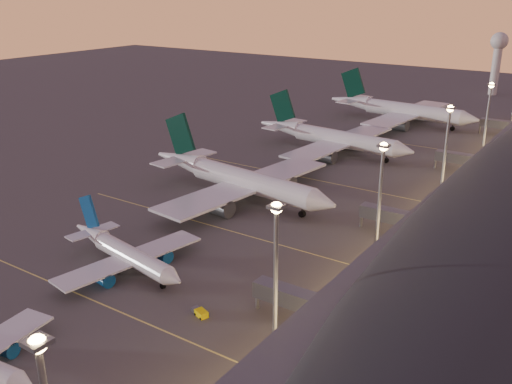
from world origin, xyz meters
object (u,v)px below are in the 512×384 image
(airliner_wide_far, at_px, (400,110))
(radar_tower, at_px, (498,53))
(airliner_wide_near, at_px, (237,179))
(baggage_tug_c, at_px, (200,312))
(airliner_wide_mid, at_px, (331,137))
(airliner_narrow_north, at_px, (124,253))

(airliner_wide_far, relative_size, radar_tower, 2.06)
(airliner_wide_near, distance_m, airliner_wide_far, 112.76)
(airliner_wide_near, height_order, baggage_tug_c, airliner_wide_near)
(airliner_wide_mid, xyz_separation_m, radar_tower, (20.47, 149.44, 16.77))
(airliner_wide_mid, distance_m, baggage_tug_c, 112.30)
(radar_tower, bearing_deg, baggage_tug_c, -88.02)
(airliner_wide_near, height_order, airliner_wide_far, airliner_wide_far)
(radar_tower, bearing_deg, airliner_wide_far, -100.45)
(airliner_narrow_north, relative_size, airliner_wide_near, 0.56)
(airliner_wide_near, xyz_separation_m, airliner_wide_mid, (0.53, 55.67, -0.23))
(airliner_wide_mid, relative_size, baggage_tug_c, 15.38)
(airliner_wide_near, xyz_separation_m, airliner_wide_far, (3.95, 112.69, 0.18))
(airliner_wide_far, distance_m, radar_tower, 95.40)
(baggage_tug_c, bearing_deg, radar_tower, 111.79)
(airliner_wide_mid, distance_m, airliner_wide_far, 57.12)
(baggage_tug_c, bearing_deg, airliner_narrow_north, -172.80)
(baggage_tug_c, bearing_deg, airliner_wide_near, 139.43)
(airliner_wide_mid, xyz_separation_m, baggage_tug_c, (29.39, -108.29, -4.59))
(airliner_wide_mid, height_order, airliner_wide_far, airliner_wide_far)
(airliner_wide_far, height_order, baggage_tug_c, airliner_wide_far)
(airliner_wide_near, relative_size, airliner_wide_far, 0.97)
(radar_tower, xyz_separation_m, baggage_tug_c, (8.92, -257.73, -21.36))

